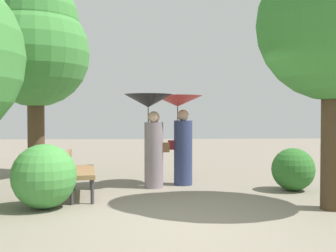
{
  "coord_description": "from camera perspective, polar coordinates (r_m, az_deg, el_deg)",
  "views": [
    {
      "loc": [
        -0.43,
        -5.6,
        1.51
      ],
      "look_at": [
        0.0,
        3.37,
        1.27
      ],
      "focal_mm": 43.82,
      "sensor_mm": 36.0,
      "label": 1
    }
  ],
  "objects": [
    {
      "name": "bush_path_right",
      "position": [
        8.57,
        17.02,
        -5.78
      ],
      "size": [
        0.85,
        0.85,
        0.85
      ],
      "primitive_type": "sphere",
      "color": "#2D6B28",
      "rests_on": "ground"
    },
    {
      "name": "tree_mid_left",
      "position": [
        10.57,
        -17.98,
        10.93
      ],
      "size": [
        2.6,
        2.6,
        4.85
      ],
      "color": "#4C3823",
      "rests_on": "ground"
    },
    {
      "name": "person_right",
      "position": [
        8.83,
        1.7,
        0.24
      ],
      "size": [
        1.07,
        1.07,
        1.92
      ],
      "rotation": [
        0.0,
        0.0,
        1.46
      ],
      "color": "navy",
      "rests_on": "ground"
    },
    {
      "name": "bush_path_left",
      "position": [
        6.93,
        -16.85,
        -6.72
      ],
      "size": [
        1.04,
        1.04,
        1.04
      ],
      "primitive_type": "sphere",
      "color": "#428C3D",
      "rests_on": "ground"
    },
    {
      "name": "park_bench",
      "position": [
        7.75,
        -12.48,
        -5.89
      ],
      "size": [
        0.71,
        1.56,
        0.83
      ],
      "rotation": [
        0.0,
        0.0,
        1.72
      ],
      "color": "#38383D",
      "rests_on": "ground"
    },
    {
      "name": "tree_near_right",
      "position": [
        7.22,
        22.24,
        14.92
      ],
      "size": [
        2.46,
        2.46,
        4.73
      ],
      "color": "#42301E",
      "rests_on": "ground"
    },
    {
      "name": "ground_plane",
      "position": [
        5.82,
        1.63,
        -13.49
      ],
      "size": [
        40.0,
        40.0,
        0.0
      ],
      "primitive_type": "plane",
      "color": "gray"
    },
    {
      "name": "person_left",
      "position": [
        8.48,
        -2.41,
        0.24
      ],
      "size": [
        0.99,
        0.99,
        1.94
      ],
      "rotation": [
        0.0,
        0.0,
        1.46
      ],
      "color": "gray",
      "rests_on": "ground"
    }
  ]
}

